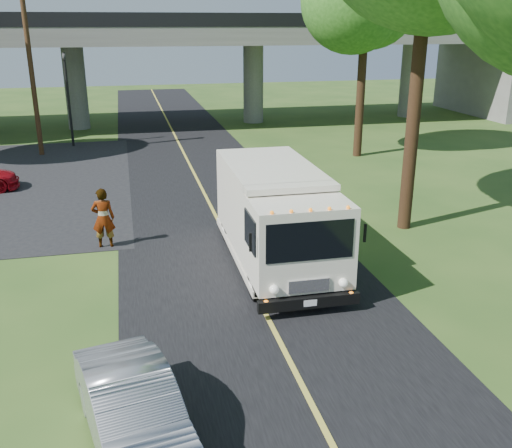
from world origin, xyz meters
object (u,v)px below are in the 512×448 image
object	(u,v)px
utility_pole	(31,67)
pedestrian	(103,218)
step_van	(276,214)
silver_sedan	(134,413)
traffic_signal	(68,90)

from	to	relation	value
utility_pole	pedestrian	size ratio (longest dim) A/B	4.66
utility_pole	step_van	world-z (taller)	utility_pole
utility_pole	step_van	size ratio (longest dim) A/B	1.33
step_van	silver_sedan	world-z (taller)	step_van
silver_sedan	pedestrian	size ratio (longest dim) A/B	2.04
utility_pole	silver_sedan	distance (m)	24.70
step_van	utility_pole	bearing A→B (deg)	116.94
traffic_signal	pedestrian	world-z (taller)	traffic_signal
utility_pole	silver_sedan	bearing A→B (deg)	-79.84
traffic_signal	step_van	world-z (taller)	traffic_signal
traffic_signal	step_van	xyz separation A→B (m)	(7.02, -19.09, -1.66)
traffic_signal	utility_pole	size ratio (longest dim) A/B	0.58
step_van	pedestrian	world-z (taller)	step_van
step_van	pedestrian	distance (m)	5.53
utility_pole	silver_sedan	world-z (taller)	utility_pole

